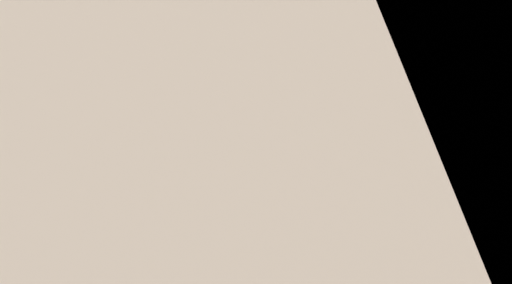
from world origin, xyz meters
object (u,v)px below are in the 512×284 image
(fire_hydrant, at_px, (269,193))
(street_tree, at_px, (359,27))
(parked_car_silver_ahead, at_px, (292,122))
(police_cruiser, at_px, (181,164))

(fire_hydrant, distance_m, street_tree, 8.12)
(parked_car_silver_ahead, bearing_deg, fire_hydrant, -77.19)
(parked_car_silver_ahead, bearing_deg, police_cruiser, -89.12)
(police_cruiser, distance_m, fire_hydrant, 1.99)
(parked_car_silver_ahead, bearing_deg, street_tree, -30.17)
(parked_car_silver_ahead, height_order, street_tree, street_tree)
(police_cruiser, height_order, fire_hydrant, police_cruiser)
(police_cruiser, relative_size, parked_car_silver_ahead, 1.00)
(parked_car_silver_ahead, relative_size, street_tree, 0.92)
(fire_hydrant, bearing_deg, parked_car_silver_ahead, 102.81)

